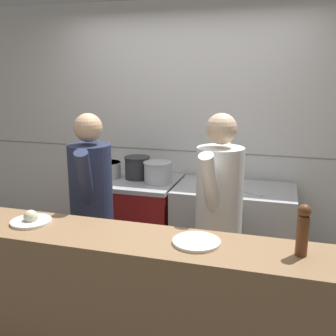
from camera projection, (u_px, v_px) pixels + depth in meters
The scene contains 14 objects.
wall_back_tiled at pixel (187, 136), 3.96m from camera, with size 8.00×0.06×2.60m.
oven_range at pixel (134, 224), 3.91m from camera, with size 0.87×0.71×0.91m.
prep_counter at pixel (233, 235), 3.64m from camera, with size 1.07×0.65×0.91m.
pass_counter at pixel (132, 311), 2.42m from camera, with size 2.67×0.45×0.98m.
stock_pot at pixel (108, 169), 3.86m from camera, with size 0.27×0.27×0.15m.
sauce_pot at pixel (137, 167), 3.81m from camera, with size 0.25×0.25×0.22m.
braising_pot at pixel (158, 172), 3.65m from camera, with size 0.27×0.27×0.20m.
mixing_bowl_steel at pixel (222, 181), 3.57m from camera, with size 0.26×0.26×0.10m.
chefs_knife at pixel (242, 190), 3.43m from camera, with size 0.30×0.21×0.02m.
plated_dish_main at pixel (31, 220), 2.51m from camera, with size 0.26×0.26×0.09m.
plated_dish_appetiser at pixel (196, 242), 2.21m from camera, with size 0.27×0.27×0.02m.
pepper_mill at pixel (303, 229), 2.03m from camera, with size 0.07×0.07×0.28m.
chef_head_cook at pixel (92, 206), 3.07m from camera, with size 0.42×0.70×1.63m.
chef_sous at pixel (219, 214), 2.85m from camera, with size 0.38×0.72×1.65m.
Camera 1 is at (0.93, -2.34, 1.91)m, focal length 42.00 mm.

